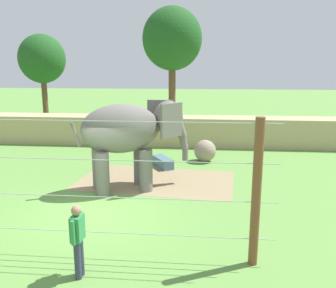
% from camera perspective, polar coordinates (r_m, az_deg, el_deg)
% --- Properties ---
extents(ground_plane, '(120.00, 120.00, 0.00)m').
position_cam_1_polar(ground_plane, '(11.80, -11.34, -10.56)').
color(ground_plane, '#609342').
extents(dirt_patch, '(6.53, 4.23, 0.01)m').
position_cam_1_polar(dirt_patch, '(14.54, -1.93, -5.82)').
color(dirt_patch, '#937F5B').
rests_on(dirt_patch, ground).
extents(embankment_wall, '(36.00, 1.80, 1.64)m').
position_cam_1_polar(embankment_wall, '(21.10, -3.61, 2.25)').
color(embankment_wall, tan).
rests_on(embankment_wall, ground).
extents(elephant, '(4.11, 2.85, 3.28)m').
position_cam_1_polar(elephant, '(13.14, -6.06, 1.92)').
color(elephant, slate).
rests_on(elephant, ground).
extents(enrichment_ball, '(1.06, 1.06, 1.06)m').
position_cam_1_polar(enrichment_ball, '(17.28, 5.95, -1.09)').
color(enrichment_ball, gray).
rests_on(enrichment_ball, ground).
extents(cable_fence, '(10.08, 0.21, 3.49)m').
position_cam_1_polar(cable_fence, '(8.86, -16.68, -6.58)').
color(cable_fence, brown).
rests_on(cable_fence, ground).
extents(zookeeper, '(0.24, 0.59, 1.67)m').
position_cam_1_polar(zookeeper, '(8.18, -14.24, -14.39)').
color(zookeeper, '#33384C').
rests_on(zookeeper, ground).
extents(feed_trough, '(1.14, 1.46, 0.44)m').
position_cam_1_polar(feed_trough, '(16.36, -0.86, -2.92)').
color(feed_trough, slate).
rests_on(feed_trough, ground).
extents(tree_far_left, '(3.64, 3.64, 6.98)m').
position_cam_1_polar(tree_far_left, '(30.56, -19.52, 12.66)').
color(tree_far_left, brown).
rests_on(tree_far_left, ground).
extents(tree_left_of_centre, '(3.66, 3.66, 8.08)m').
position_cam_1_polar(tree_left_of_centre, '(22.69, 0.68, 16.35)').
color(tree_left_of_centre, brown).
rests_on(tree_left_of_centre, ground).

